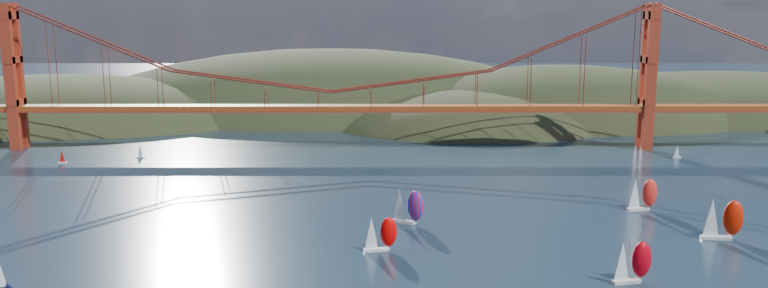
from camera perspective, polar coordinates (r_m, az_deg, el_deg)
headlands at (r=387.60m, az=3.67°, el=0.62°), size 725.00×225.00×96.00m
bridge at (r=284.26m, az=-4.40°, el=6.05°), size 552.00×12.00×55.00m
racer_0 at (r=168.99m, az=-0.33°, el=-6.80°), size 7.81×4.05×8.77m
racer_1 at (r=158.01m, az=18.34°, el=-8.47°), size 8.54×4.83×9.57m
racer_2 at (r=193.82m, az=24.35°, el=-5.18°), size 9.54×4.08×10.84m
racer_3 at (r=212.75m, az=19.06°, el=-3.62°), size 8.60×4.46×9.66m
racer_rwb at (r=189.43m, az=1.76°, el=-4.70°), size 8.88×6.36×9.97m
distant_boat_2 at (r=283.72m, az=-23.32°, el=-0.89°), size 3.00×2.00×4.70m
distant_boat_3 at (r=284.15m, az=-18.08°, el=-0.52°), size 3.00×2.00×4.70m
distant_boat_4 at (r=289.44m, az=21.43°, el=-0.54°), size 3.00×2.00×4.70m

